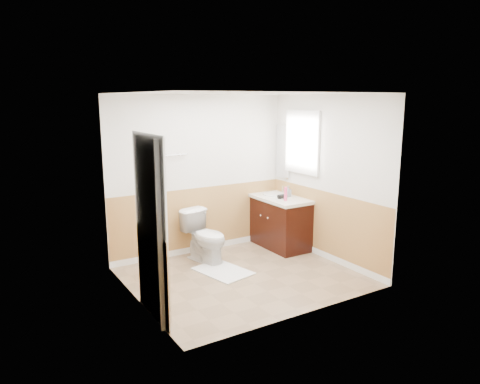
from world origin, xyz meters
TOP-DOWN VIEW (x-y plane):
  - floor at (0.00, 0.00)m, footprint 3.00×3.00m
  - ceiling at (0.00, 0.00)m, footprint 3.00×3.00m
  - wall_back at (0.00, 1.30)m, footprint 3.00×0.00m
  - wall_front at (0.00, -1.30)m, footprint 3.00×0.00m
  - wall_left at (-1.50, 0.00)m, footprint 0.00×3.00m
  - wall_right at (1.50, 0.00)m, footprint 0.00×3.00m
  - wainscot_back at (0.00, 1.29)m, footprint 3.00×0.00m
  - wainscot_front at (0.00, -1.29)m, footprint 3.00×0.00m
  - wainscot_left at (-1.49, 0.00)m, footprint 0.00×2.60m
  - wainscot_right at (1.49, 0.00)m, footprint 0.00×2.60m
  - toilet at (-0.16, 0.83)m, footprint 0.59×0.84m
  - bath_mat at (-0.16, 0.30)m, footprint 0.71×0.90m
  - vanity_cabinet at (1.21, 0.82)m, footprint 0.55×1.10m
  - vanity_knob_left at (0.91, 0.72)m, footprint 0.03×0.03m
  - vanity_knob_right at (0.91, 0.92)m, footprint 0.03×0.03m
  - countertop at (1.20, 0.82)m, footprint 0.60×1.15m
  - sink_basin at (1.21, 0.97)m, footprint 0.36×0.36m
  - faucet at (1.39, 0.97)m, footprint 0.02×0.02m
  - lotion_bottle at (1.11, 0.52)m, footprint 0.05×0.05m
  - soap_dispenser at (1.33, 0.75)m, footprint 0.09×0.09m
  - hair_dryer_body at (1.16, 0.69)m, footprint 0.14×0.07m
  - hair_dryer_handle at (1.13, 0.68)m, footprint 0.03×0.03m
  - mirror_panel at (1.48, 1.10)m, footprint 0.02×0.35m
  - window_frame at (1.47, 0.59)m, footprint 0.04×0.80m
  - window_glass at (1.49, 0.59)m, footprint 0.01×0.70m
  - door at (-1.40, -0.45)m, footprint 0.29×0.78m
  - door_frame at (-1.48, -0.45)m, footprint 0.02×0.92m
  - door_knob at (-1.34, -0.12)m, footprint 0.06×0.06m
  - towel_bar at (-0.55, 1.25)m, footprint 0.62×0.02m
  - tp_holder_bar at (-0.10, 1.23)m, footprint 0.14×0.02m
  - tp_roll at (-0.10, 1.23)m, footprint 0.10×0.11m
  - tp_sheet at (-0.10, 1.23)m, footprint 0.10×0.01m

SIDE VIEW (x-z plane):
  - floor at x=0.00m, z-range 0.00..0.00m
  - bath_mat at x=-0.16m, z-range 0.00..0.02m
  - toilet at x=-0.16m, z-range 0.00..0.78m
  - vanity_cabinet at x=1.21m, z-range 0.00..0.80m
  - wainscot_back at x=0.00m, z-range -1.00..2.00m
  - wainscot_front at x=0.00m, z-range -1.00..2.00m
  - wainscot_left at x=-1.49m, z-range -0.80..1.80m
  - wainscot_right at x=1.49m, z-range -0.80..1.80m
  - vanity_knob_left at x=0.91m, z-range 0.53..0.57m
  - vanity_knob_right at x=0.91m, z-range 0.53..0.57m
  - tp_sheet at x=-0.10m, z-range 0.51..0.67m
  - tp_holder_bar at x=-0.10m, z-range 0.69..0.71m
  - tp_roll at x=-0.10m, z-range 0.64..0.76m
  - countertop at x=1.20m, z-range 0.80..0.85m
  - hair_dryer_handle at x=1.13m, z-range 0.82..0.89m
  - sink_basin at x=1.21m, z-range 0.85..0.87m
  - hair_dryer_body at x=1.16m, z-range 0.85..0.92m
  - faucet at x=1.39m, z-range 0.85..0.99m
  - soap_dispenser at x=1.33m, z-range 0.85..1.03m
  - door_knob at x=-1.34m, z-range 0.92..0.98m
  - lotion_bottle at x=1.11m, z-range 0.85..1.07m
  - door at x=-1.40m, z-range 0.00..2.04m
  - door_frame at x=-1.48m, z-range -0.02..2.08m
  - wall_back at x=0.00m, z-range -0.25..2.75m
  - wall_front at x=0.00m, z-range -0.25..2.75m
  - wall_left at x=-1.50m, z-range -0.25..2.75m
  - wall_right at x=1.50m, z-range -0.25..2.75m
  - mirror_panel at x=1.48m, z-range 1.10..2.00m
  - towel_bar at x=-0.55m, z-range 1.59..1.61m
  - window_frame at x=1.47m, z-range 1.25..2.25m
  - window_glass at x=1.49m, z-range 1.30..2.20m
  - ceiling at x=0.00m, z-range 2.50..2.50m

